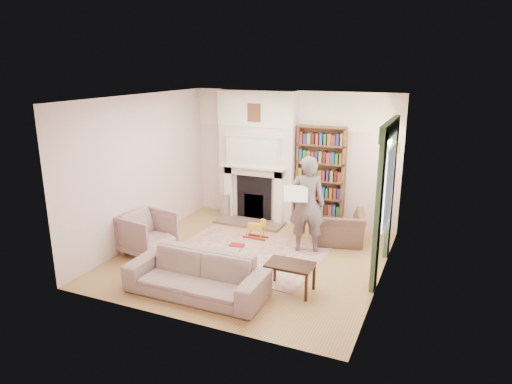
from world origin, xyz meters
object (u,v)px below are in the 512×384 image
at_px(rocking_horse, 256,228).
at_px(armchair_left, 148,233).
at_px(sofa, 196,275).
at_px(bookcase, 321,172).
at_px(man_reading, 307,204).
at_px(coffee_table, 290,277).
at_px(paraffin_heater, 226,205).
at_px(armchair_reading, 338,227).

bearing_deg(rocking_horse, armchair_left, -135.39).
bearing_deg(sofa, bookcase, 76.79).
xyz_separation_m(man_reading, rocking_horse, (-1.09, 0.18, -0.68)).
height_order(coffee_table, paraffin_heater, paraffin_heater).
bearing_deg(man_reading, sofa, 48.01).
bearing_deg(armchair_left, armchair_reading, -49.58).
distance_m(armchair_left, paraffin_heater, 2.40).
bearing_deg(armchair_left, paraffin_heater, -0.16).
xyz_separation_m(coffee_table, paraffin_heater, (-2.45, 2.70, 0.05)).
xyz_separation_m(bookcase, armchair_left, (-2.44, -2.67, -0.79)).
bearing_deg(paraffin_heater, armchair_left, -99.42).
distance_m(bookcase, coffee_table, 3.19).
distance_m(armchair_reading, sofa, 3.18).
xyz_separation_m(paraffin_heater, rocking_horse, (1.12, -0.94, -0.06)).
distance_m(bookcase, paraffin_heater, 2.26).
bearing_deg(man_reading, paraffin_heater, -44.65).
relative_size(armchair_reading, rocking_horse, 2.03).
height_order(armchair_left, man_reading, man_reading).
xyz_separation_m(armchair_reading, rocking_horse, (-1.54, -0.42, -0.11)).
relative_size(sofa, paraffin_heater, 3.85).
distance_m(bookcase, armchair_reading, 1.34).
relative_size(armchair_left, rocking_horse, 1.74).
bearing_deg(man_reading, coffee_table, 81.04).
bearing_deg(man_reading, armchair_reading, -144.64).
distance_m(sofa, paraffin_heater, 3.56).
distance_m(armchair_reading, paraffin_heater, 2.71).
relative_size(bookcase, coffee_table, 2.64).
height_order(sofa, paraffin_heater, sofa).
bearing_deg(paraffin_heater, bookcase, 8.67).
bearing_deg(rocking_horse, man_reading, -7.88).
bearing_deg(coffee_table, paraffin_heater, 132.61).
bearing_deg(sofa, paraffin_heater, 109.57).
distance_m(bookcase, armchair_left, 3.70).
bearing_deg(bookcase, paraffin_heater, -171.33).
bearing_deg(sofa, man_reading, 65.55).
bearing_deg(sofa, rocking_horse, 91.75).
height_order(bookcase, sofa, bookcase).
relative_size(armchair_reading, coffee_table, 1.40).
height_order(sofa, man_reading, man_reading).
bearing_deg(paraffin_heater, man_reading, -26.88).
xyz_separation_m(armchair_reading, paraffin_heater, (-2.66, 0.52, -0.04)).
xyz_separation_m(man_reading, paraffin_heater, (-2.21, 1.12, -0.62)).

